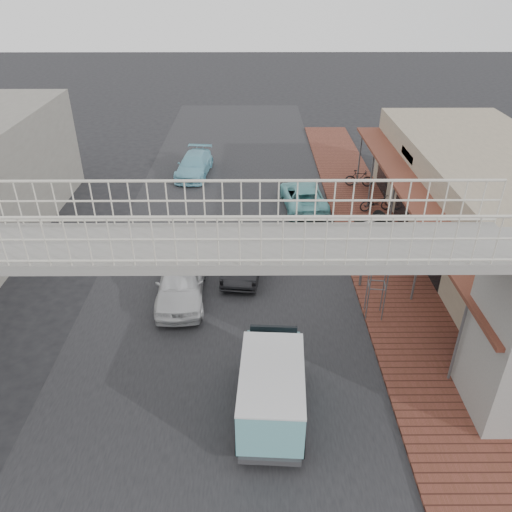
{
  "coord_description": "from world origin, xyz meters",
  "views": [
    {
      "loc": [
        1.16,
        -13.81,
        10.67
      ],
      "look_at": [
        1.25,
        1.24,
        1.8
      ],
      "focal_mm": 35.0,
      "sensor_mm": 36.0,
      "label": 1
    }
  ],
  "objects_px": {
    "white_hatchback": "(181,280)",
    "angkot_far": "(194,165)",
    "dark_sedan": "(244,256)",
    "street_clock": "(382,253)",
    "arrow_sign": "(384,225)",
    "angkot_curb": "(303,196)",
    "angkot_van": "(272,384)",
    "motorcycle_near": "(376,202)",
    "motorcycle_far": "(359,178)"
  },
  "relations": [
    {
      "from": "street_clock",
      "to": "dark_sedan",
      "type": "bearing_deg",
      "value": 152.43
    },
    {
      "from": "angkot_curb",
      "to": "arrow_sign",
      "type": "xyz_separation_m",
      "value": [
        2.22,
        -6.94,
        1.93
      ]
    },
    {
      "from": "arrow_sign",
      "to": "street_clock",
      "type": "bearing_deg",
      "value": -129.37
    },
    {
      "from": "arrow_sign",
      "to": "angkot_far",
      "type": "bearing_deg",
      "value": 101.23
    },
    {
      "from": "street_clock",
      "to": "arrow_sign",
      "type": "height_order",
      "value": "street_clock"
    },
    {
      "from": "motorcycle_near",
      "to": "arrow_sign",
      "type": "height_order",
      "value": "arrow_sign"
    },
    {
      "from": "angkot_curb",
      "to": "arrow_sign",
      "type": "relative_size",
      "value": 1.42
    },
    {
      "from": "dark_sedan",
      "to": "angkot_curb",
      "type": "xyz_separation_m",
      "value": [
        2.88,
        5.95,
        -0.05
      ]
    },
    {
      "from": "arrow_sign",
      "to": "white_hatchback",
      "type": "bearing_deg",
      "value": 162.38
    },
    {
      "from": "dark_sedan",
      "to": "angkot_far",
      "type": "xyz_separation_m",
      "value": [
        -3.04,
        10.45,
        -0.03
      ]
    },
    {
      "from": "motorcycle_near",
      "to": "motorcycle_far",
      "type": "bearing_deg",
      "value": -5.93
    },
    {
      "from": "angkot_van",
      "to": "angkot_curb",
      "type": "bearing_deg",
      "value": 84.69
    },
    {
      "from": "white_hatchback",
      "to": "angkot_van",
      "type": "bearing_deg",
      "value": -63.79
    },
    {
      "from": "angkot_far",
      "to": "street_clock",
      "type": "xyz_separation_m",
      "value": [
        7.56,
        -13.6,
        1.99
      ]
    },
    {
      "from": "angkot_van",
      "to": "motorcycle_near",
      "type": "relative_size",
      "value": 2.28
    },
    {
      "from": "white_hatchback",
      "to": "arrow_sign",
      "type": "xyz_separation_m",
      "value": [
        7.37,
        0.85,
        1.81
      ]
    },
    {
      "from": "dark_sedan",
      "to": "motorcycle_far",
      "type": "bearing_deg",
      "value": 59.95
    },
    {
      "from": "angkot_curb",
      "to": "street_clock",
      "type": "xyz_separation_m",
      "value": [
        1.64,
        -9.09,
        2.01
      ]
    },
    {
      "from": "dark_sedan",
      "to": "angkot_far",
      "type": "bearing_deg",
      "value": 112.24
    },
    {
      "from": "dark_sedan",
      "to": "motorcycle_near",
      "type": "distance_m",
      "value": 8.32
    },
    {
      "from": "angkot_van",
      "to": "arrow_sign",
      "type": "xyz_separation_m",
      "value": [
        4.25,
        6.51,
        1.37
      ]
    },
    {
      "from": "angkot_curb",
      "to": "street_clock",
      "type": "distance_m",
      "value": 9.46
    },
    {
      "from": "motorcycle_near",
      "to": "motorcycle_far",
      "type": "relative_size",
      "value": 1.09
    },
    {
      "from": "angkot_van",
      "to": "arrow_sign",
      "type": "distance_m",
      "value": 7.89
    },
    {
      "from": "street_clock",
      "to": "angkot_far",
      "type": "bearing_deg",
      "value": 126.35
    },
    {
      "from": "dark_sedan",
      "to": "motorcycle_near",
      "type": "relative_size",
      "value": 2.35
    },
    {
      "from": "white_hatchback",
      "to": "street_clock",
      "type": "relative_size",
      "value": 1.39
    },
    {
      "from": "angkot_curb",
      "to": "street_clock",
      "type": "bearing_deg",
      "value": 95.11
    },
    {
      "from": "white_hatchback",
      "to": "dark_sedan",
      "type": "distance_m",
      "value": 2.92
    },
    {
      "from": "street_clock",
      "to": "angkot_curb",
      "type": "bearing_deg",
      "value": 107.49
    },
    {
      "from": "dark_sedan",
      "to": "white_hatchback",
      "type": "bearing_deg",
      "value": -134.79
    },
    {
      "from": "motorcycle_far",
      "to": "arrow_sign",
      "type": "bearing_deg",
      "value": -177.83
    },
    {
      "from": "angkot_far",
      "to": "street_clock",
      "type": "relative_size",
      "value": 1.39
    },
    {
      "from": "angkot_far",
      "to": "white_hatchback",
      "type": "bearing_deg",
      "value": -80.71
    },
    {
      "from": "motorcycle_near",
      "to": "arrow_sign",
      "type": "xyz_separation_m",
      "value": [
        -1.3,
        -6.31,
        1.99
      ]
    },
    {
      "from": "motorcycle_near",
      "to": "white_hatchback",
      "type": "bearing_deg",
      "value": 118.83
    },
    {
      "from": "motorcycle_near",
      "to": "angkot_far",
      "type": "bearing_deg",
      "value": 50.71
    },
    {
      "from": "angkot_curb",
      "to": "angkot_van",
      "type": "distance_m",
      "value": 13.62
    },
    {
      "from": "angkot_van",
      "to": "motorcycle_far",
      "type": "height_order",
      "value": "angkot_van"
    },
    {
      "from": "angkot_curb",
      "to": "white_hatchback",
      "type": "bearing_deg",
      "value": 51.46
    },
    {
      "from": "arrow_sign",
      "to": "angkot_curb",
      "type": "bearing_deg",
      "value": 83.56
    },
    {
      "from": "white_hatchback",
      "to": "dark_sedan",
      "type": "relative_size",
      "value": 1.07
    },
    {
      "from": "white_hatchback",
      "to": "angkot_far",
      "type": "distance_m",
      "value": 12.32
    },
    {
      "from": "angkot_curb",
      "to": "motorcycle_far",
      "type": "distance_m",
      "value": 4.09
    },
    {
      "from": "angkot_curb",
      "to": "motorcycle_near",
      "type": "xyz_separation_m",
      "value": [
        3.52,
        -0.63,
        -0.05
      ]
    },
    {
      "from": "motorcycle_near",
      "to": "street_clock",
      "type": "bearing_deg",
      "value": 156.74
    },
    {
      "from": "angkot_far",
      "to": "angkot_van",
      "type": "distance_m",
      "value": 18.38
    },
    {
      "from": "angkot_far",
      "to": "angkot_van",
      "type": "height_order",
      "value": "angkot_van"
    },
    {
      "from": "angkot_van",
      "to": "arrow_sign",
      "type": "bearing_deg",
      "value": 60.11
    },
    {
      "from": "white_hatchback",
      "to": "angkot_van",
      "type": "distance_m",
      "value": 6.47
    }
  ]
}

